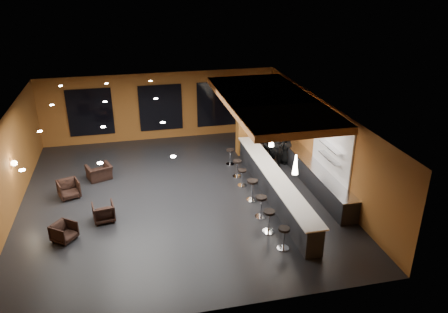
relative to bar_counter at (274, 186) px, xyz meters
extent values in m
cube|color=black|center=(-3.65, 1.00, -0.55)|extent=(12.00, 13.00, 0.10)
cube|color=black|center=(-3.65, 1.00, 3.05)|extent=(12.00, 13.00, 0.10)
cube|color=brown|center=(-3.65, 7.55, 1.25)|extent=(12.00, 0.10, 3.50)
cube|color=brown|center=(-3.65, -5.55, 1.25)|extent=(12.00, 0.10, 3.50)
cube|color=brown|center=(-9.70, 1.00, 1.25)|extent=(0.10, 13.00, 3.50)
cube|color=brown|center=(2.40, 1.00, 1.25)|extent=(0.10, 13.00, 3.50)
cube|color=#B86E36|center=(0.35, 2.00, 2.86)|extent=(3.60, 8.00, 0.28)
cube|color=black|center=(-7.15, 7.44, 1.20)|extent=(2.20, 0.06, 2.40)
cube|color=black|center=(-3.65, 7.44, 1.20)|extent=(2.20, 0.06, 2.40)
cube|color=black|center=(-0.65, 7.44, 1.20)|extent=(2.20, 0.06, 2.40)
cube|color=white|center=(2.31, 0.00, 1.50)|extent=(0.06, 3.20, 2.40)
cube|color=black|center=(0.00, 0.00, 0.00)|extent=(0.60, 8.00, 1.00)
cube|color=silver|center=(0.00, 0.00, 0.52)|extent=(0.78, 8.10, 0.05)
cube|color=black|center=(2.00, 0.50, -0.07)|extent=(0.70, 6.00, 0.86)
cube|color=silver|center=(2.00, 0.50, 0.39)|extent=(0.72, 6.00, 0.03)
cube|color=silver|center=(2.17, -0.20, 1.10)|extent=(0.30, 1.50, 0.03)
cube|color=silver|center=(2.17, -0.20, 1.55)|extent=(0.30, 1.50, 0.03)
cube|color=#A76325|center=(0.00, 4.60, 1.25)|extent=(0.60, 0.60, 3.50)
sphere|color=#FFE5B2|center=(-9.53, 1.50, 1.30)|extent=(0.22, 0.22, 0.22)
cone|color=white|center=(0.00, -2.00, 1.85)|extent=(0.20, 0.20, 0.70)
cone|color=white|center=(0.00, 0.50, 1.85)|extent=(0.20, 0.20, 0.70)
cone|color=white|center=(0.00, 3.00, 1.85)|extent=(0.20, 0.20, 0.70)
imported|color=black|center=(1.05, 2.74, 0.42)|extent=(0.78, 0.64, 1.85)
imported|color=black|center=(0.93, 3.26, 0.39)|extent=(0.91, 0.73, 1.77)
imported|color=black|center=(1.60, 3.03, 0.25)|extent=(0.86, 0.73, 1.50)
imported|color=black|center=(-7.72, -1.22, -0.18)|extent=(0.97, 0.96, 0.64)
imported|color=black|center=(-6.46, -0.24, -0.16)|extent=(0.84, 0.85, 0.68)
imported|color=black|center=(-7.84, 1.83, -0.14)|extent=(0.98, 0.99, 0.72)
imported|color=black|center=(-6.73, 3.22, -0.18)|extent=(1.21, 1.14, 0.64)
cylinder|color=silver|center=(-0.77, -3.29, -0.49)|extent=(0.40, 0.40, 0.03)
cylinder|color=silver|center=(-0.77, -3.29, -0.13)|extent=(0.07, 0.07, 0.69)
cylinder|color=black|center=(-0.77, -3.29, 0.24)|extent=(0.38, 0.38, 0.08)
cylinder|color=silver|center=(-0.94, -2.27, -0.48)|extent=(0.42, 0.42, 0.03)
cylinder|color=silver|center=(-0.94, -2.27, -0.11)|extent=(0.07, 0.07, 0.74)
cylinder|color=black|center=(-0.94, -2.27, 0.29)|extent=(0.40, 0.40, 0.08)
cylinder|color=silver|center=(-0.91, -1.27, -0.48)|extent=(0.43, 0.43, 0.03)
cylinder|color=silver|center=(-0.91, -1.27, -0.10)|extent=(0.08, 0.08, 0.75)
cylinder|color=black|center=(-0.91, -1.27, 0.30)|extent=(0.41, 0.41, 0.09)
cylinder|color=silver|center=(-0.86, 0.01, -0.48)|extent=(0.44, 0.44, 0.03)
cylinder|color=silver|center=(-0.86, 0.01, -0.10)|extent=(0.08, 0.08, 0.76)
cylinder|color=black|center=(-0.86, 0.01, 0.32)|extent=(0.42, 0.42, 0.09)
cylinder|color=silver|center=(-0.93, 1.27, -0.49)|extent=(0.37, 0.37, 0.03)
cylinder|color=silver|center=(-0.93, 1.27, -0.16)|extent=(0.06, 0.06, 0.64)
cylinder|color=black|center=(-0.93, 1.27, 0.19)|extent=(0.35, 0.35, 0.07)
cylinder|color=silver|center=(-0.92, 2.14, -0.49)|extent=(0.39, 0.39, 0.03)
cylinder|color=silver|center=(-0.92, 2.14, -0.14)|extent=(0.07, 0.07, 0.68)
cylinder|color=black|center=(-0.92, 2.14, 0.23)|extent=(0.37, 0.37, 0.08)
cylinder|color=silver|center=(-0.92, 3.45, -0.49)|extent=(0.38, 0.38, 0.03)
cylinder|color=silver|center=(-0.92, 3.45, -0.14)|extent=(0.07, 0.07, 0.67)
cylinder|color=black|center=(-0.92, 3.45, 0.22)|extent=(0.37, 0.37, 0.08)
camera|label=1|loc=(-5.25, -14.33, 7.93)|focal=35.00mm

